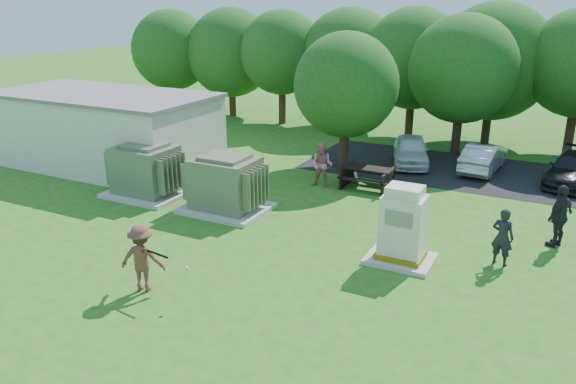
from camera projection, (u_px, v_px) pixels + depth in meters
The scene contains 17 objects.
ground at pixel (222, 278), 15.59m from camera, with size 120.00×120.00×0.00m, color #2D6619.
service_building at pixel (105, 131), 25.70m from camera, with size 10.00×5.00×3.20m, color beige.
service_building_roof at pixel (101, 94), 25.15m from camera, with size 10.20×5.20×0.15m, color slate.
parking_strip at pixel (535, 180), 23.92m from camera, with size 20.00×6.00×0.01m, color #232326.
transformer_left at pixel (146, 171), 21.87m from camera, with size 3.00×2.40×2.07m.
transformer_right at pixel (225, 185), 20.27m from camera, with size 3.00×2.40×2.07m.
generator_cabinet at pixel (402, 229), 16.28m from camera, with size 1.91×1.56×2.33m.
picnic_table at pixel (367, 175), 22.82m from camera, with size 2.03×1.53×0.87m.
batter at pixel (142, 258), 14.68m from camera, with size 1.19×0.69×1.85m, color brown.
person_by_generator at pixel (502, 237), 16.12m from camera, with size 0.63×0.41×1.73m, color black.
person_at_picnic at pixel (322, 165), 22.84m from camera, with size 0.91×0.71×1.88m, color #D47074.
person_walking_right at pixel (560, 216), 17.30m from camera, with size 1.18×0.49×2.01m, color #25252A.
car_white at pixel (411, 150), 26.10m from camera, with size 1.58×3.93×1.34m, color silver.
car_silver_a at pixel (483, 157), 25.05m from camera, with size 1.34×3.85×1.27m, color #AEAEB3.
car_dark at pixel (573, 169), 23.35m from camera, with size 1.76×4.32×1.25m, color black.
batting_equipment at pixel (158, 255), 14.27m from camera, with size 1.51×0.21×0.31m.
tree_row at pixel (446, 64), 29.03m from camera, with size 41.30×13.30×7.30m.
Camera 1 is at (8.00, -11.58, 7.36)m, focal length 35.00 mm.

